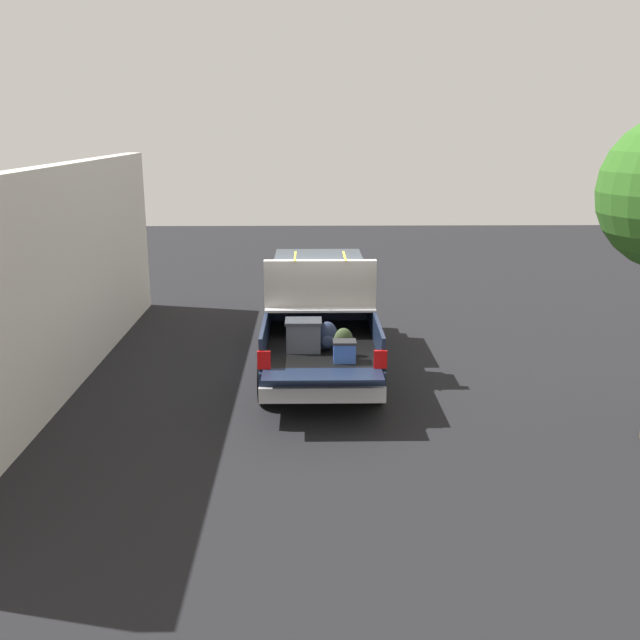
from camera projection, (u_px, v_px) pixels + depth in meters
The scene contains 3 objects.
ground_plane at pixel (319, 367), 13.54m from camera, with size 40.00×40.00×0.00m, color black.
pickup_truck at pixel (319, 313), 13.64m from camera, with size 6.05×2.06×2.23m.
building_facade at pixel (62, 279), 12.17m from camera, with size 11.64×0.36×3.82m, color silver.
Camera 1 is at (-12.82, 0.20, 4.43)m, focal length 39.96 mm.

